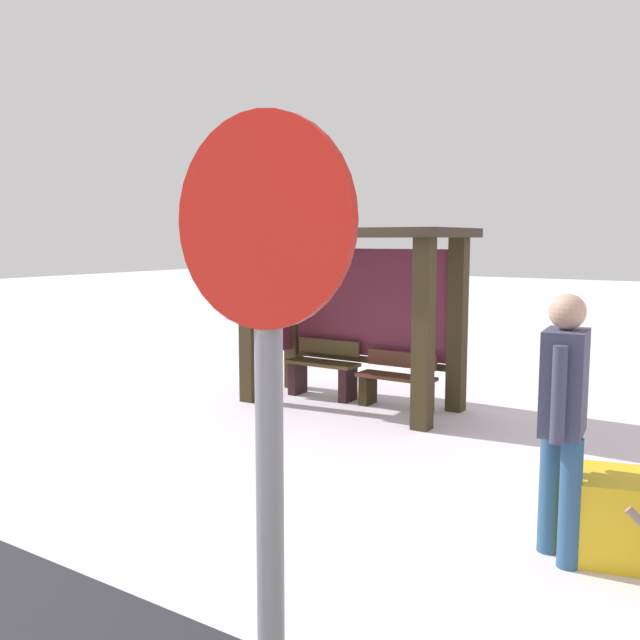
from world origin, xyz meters
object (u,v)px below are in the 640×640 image
(bench_left_inside, at_px, (323,371))
(person_walking, at_px, (563,406))
(bench_center_inside, at_px, (397,383))
(grit_bin, at_px, (619,517))
(street_sign, at_px, (269,541))
(bus_shelter, at_px, (351,282))

(bench_left_inside, relative_size, person_walking, 0.57)
(bench_center_inside, relative_size, person_walking, 0.57)
(bench_left_inside, distance_m, bench_center_inside, 1.11)
(bench_left_inside, height_order, grit_bin, bench_left_inside)
(bench_left_inside, xyz_separation_m, person_walking, (3.86, -3.10, 0.69))
(bench_center_inside, bearing_deg, street_sign, -65.72)
(person_walking, height_order, grit_bin, person_walking)
(person_walking, relative_size, grit_bin, 2.55)
(bench_left_inside, relative_size, grit_bin, 1.44)
(street_sign, bearing_deg, person_walking, 92.99)
(bus_shelter, distance_m, street_sign, 7.31)
(person_walking, bearing_deg, grit_bin, 36.50)
(bench_center_inside, distance_m, grit_bin, 4.20)
(bus_shelter, height_order, bench_center_inside, bus_shelter)
(grit_bin, bearing_deg, street_sign, -92.47)
(bench_left_inside, distance_m, street_sign, 7.72)
(street_sign, bearing_deg, bus_shelter, 119.04)
(person_walking, xyz_separation_m, street_sign, (0.18, -3.39, 0.44))
(person_walking, bearing_deg, bus_shelter, 138.33)
(bus_shelter, bearing_deg, bench_left_inside, 168.94)
(bus_shelter, xyz_separation_m, street_sign, (3.55, -6.39, -0.10))
(street_sign, bearing_deg, bench_left_inside, 121.88)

